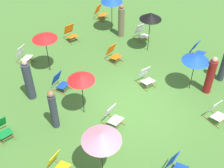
{
  "coord_description": "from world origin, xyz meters",
  "views": [
    {
      "loc": [
        -6.8,
        -4.91,
        8.61
      ],
      "look_at": [
        0.0,
        1.2,
        0.5
      ],
      "focal_mm": 48.64,
      "sensor_mm": 36.0,
      "label": 1
    }
  ],
  "objects_px": {
    "deckchair_3": "(57,164)",
    "umbrella_1": "(101,137)",
    "person_3": "(29,81)",
    "deckchair_4": "(197,51)",
    "deckchair_9": "(2,129)",
    "umbrella_4": "(45,37)",
    "person_1": "(54,110)",
    "deckchair_8": "(112,116)",
    "umbrella_3": "(196,59)",
    "deckchair_0": "(100,12)",
    "deckchair_13": "(176,166)",
    "deckchair_7": "(71,33)",
    "person_4": "(121,22)",
    "deckchair_6": "(141,33)",
    "umbrella_2": "(81,78)",
    "deckchair_11": "(146,77)",
    "person_0": "(224,64)",
    "deckchair_5": "(113,54)",
    "deckchair_10": "(60,82)",
    "deckchair_12": "(216,112)",
    "person_2": "(210,76)",
    "deckchair_14": "(24,55)",
    "umbrella_0": "(151,16)"
  },
  "relations": [
    {
      "from": "deckchair_3",
      "to": "umbrella_1",
      "type": "relative_size",
      "value": 0.43
    },
    {
      "from": "deckchair_10",
      "to": "person_0",
      "type": "bearing_deg",
      "value": -54.51
    },
    {
      "from": "deckchair_6",
      "to": "deckchair_13",
      "type": "xyz_separation_m",
      "value": [
        -5.44,
        -5.58,
        0.0
      ]
    },
    {
      "from": "deckchair_8",
      "to": "deckchair_14",
      "type": "relative_size",
      "value": 0.96
    },
    {
      "from": "deckchair_7",
      "to": "person_4",
      "type": "height_order",
      "value": "person_4"
    },
    {
      "from": "umbrella_3",
      "to": "deckchair_12",
      "type": "bearing_deg",
      "value": -118.84
    },
    {
      "from": "person_2",
      "to": "person_3",
      "type": "height_order",
      "value": "person_3"
    },
    {
      "from": "deckchair_8",
      "to": "person_1",
      "type": "bearing_deg",
      "value": 133.11
    },
    {
      "from": "deckchair_6",
      "to": "umbrella_2",
      "type": "xyz_separation_m",
      "value": [
        -5.53,
        -1.52,
        1.38
      ]
    },
    {
      "from": "deckchair_0",
      "to": "deckchair_13",
      "type": "distance_m",
      "value": 10.25
    },
    {
      "from": "deckchair_4",
      "to": "umbrella_4",
      "type": "relative_size",
      "value": 0.44
    },
    {
      "from": "deckchair_11",
      "to": "umbrella_2",
      "type": "bearing_deg",
      "value": -179.22
    },
    {
      "from": "deckchair_3",
      "to": "person_3",
      "type": "relative_size",
      "value": 0.45
    },
    {
      "from": "deckchair_12",
      "to": "deckchair_4",
      "type": "bearing_deg",
      "value": 51.96
    },
    {
      "from": "deckchair_8",
      "to": "person_1",
      "type": "height_order",
      "value": "person_1"
    },
    {
      "from": "umbrella_4",
      "to": "person_2",
      "type": "bearing_deg",
      "value": -59.88
    },
    {
      "from": "umbrella_2",
      "to": "person_0",
      "type": "distance_m",
      "value": 6.16
    },
    {
      "from": "deckchair_11",
      "to": "person_3",
      "type": "xyz_separation_m",
      "value": [
        -3.72,
        2.94,
        0.5
      ]
    },
    {
      "from": "deckchair_12",
      "to": "umbrella_0",
      "type": "relative_size",
      "value": 0.42
    },
    {
      "from": "umbrella_2",
      "to": "deckchair_7",
      "type": "bearing_deg",
      "value": 53.22
    },
    {
      "from": "deckchair_4",
      "to": "deckchair_9",
      "type": "bearing_deg",
      "value": 162.35
    },
    {
      "from": "deckchair_9",
      "to": "umbrella_1",
      "type": "distance_m",
      "value": 4.09
    },
    {
      "from": "person_3",
      "to": "deckchair_3",
      "type": "bearing_deg",
      "value": 117.36
    },
    {
      "from": "deckchair_0",
      "to": "deckchair_11",
      "type": "distance_m",
      "value": 5.98
    },
    {
      "from": "deckchair_7",
      "to": "person_0",
      "type": "xyz_separation_m",
      "value": [
        2.2,
        -7.16,
        0.47
      ]
    },
    {
      "from": "umbrella_3",
      "to": "person_4",
      "type": "relative_size",
      "value": 0.94
    },
    {
      "from": "deckchair_8",
      "to": "umbrella_3",
      "type": "bearing_deg",
      "value": -19.49
    },
    {
      "from": "umbrella_3",
      "to": "person_4",
      "type": "xyz_separation_m",
      "value": [
        1.16,
        4.8,
        -0.71
      ]
    },
    {
      "from": "deckchair_11",
      "to": "umbrella_0",
      "type": "bearing_deg",
      "value": 50.22
    },
    {
      "from": "deckchair_8",
      "to": "umbrella_3",
      "type": "xyz_separation_m",
      "value": [
        3.61,
        -1.12,
        1.18
      ]
    },
    {
      "from": "umbrella_2",
      "to": "person_3",
      "type": "relative_size",
      "value": 1.01
    },
    {
      "from": "umbrella_4",
      "to": "deckchair_12",
      "type": "bearing_deg",
      "value": -71.96
    },
    {
      "from": "deckchair_14",
      "to": "umbrella_3",
      "type": "height_order",
      "value": "umbrella_3"
    },
    {
      "from": "deckchair_9",
      "to": "deckchair_14",
      "type": "xyz_separation_m",
      "value": [
        3.12,
        3.08,
        0.0
      ]
    },
    {
      "from": "deckchair_0",
      "to": "person_4",
      "type": "bearing_deg",
      "value": -118.95
    },
    {
      "from": "deckchair_0",
      "to": "deckchair_3",
      "type": "distance_m",
      "value": 9.9
    },
    {
      "from": "deckchair_6",
      "to": "umbrella_4",
      "type": "relative_size",
      "value": 0.45
    },
    {
      "from": "umbrella_2",
      "to": "person_2",
      "type": "relative_size",
      "value": 1.07
    },
    {
      "from": "person_0",
      "to": "deckchair_3",
      "type": "bearing_deg",
      "value": 169.03
    },
    {
      "from": "umbrella_2",
      "to": "umbrella_4",
      "type": "distance_m",
      "value": 3.1
    },
    {
      "from": "deckchair_11",
      "to": "umbrella_3",
      "type": "relative_size",
      "value": 0.52
    },
    {
      "from": "person_1",
      "to": "umbrella_1",
      "type": "bearing_deg",
      "value": -6.35
    },
    {
      "from": "deckchair_4",
      "to": "deckchair_5",
      "type": "relative_size",
      "value": 1.0
    },
    {
      "from": "person_2",
      "to": "person_3",
      "type": "bearing_deg",
      "value": 29.33
    },
    {
      "from": "deckchair_4",
      "to": "person_4",
      "type": "bearing_deg",
      "value": 103.26
    },
    {
      "from": "deckchair_11",
      "to": "person_0",
      "type": "relative_size",
      "value": 0.49
    },
    {
      "from": "deckchair_3",
      "to": "umbrella_4",
      "type": "height_order",
      "value": "umbrella_4"
    },
    {
      "from": "umbrella_4",
      "to": "person_1",
      "type": "distance_m",
      "value": 3.48
    },
    {
      "from": "umbrella_4",
      "to": "person_1",
      "type": "height_order",
      "value": "umbrella_4"
    },
    {
      "from": "deckchair_10",
      "to": "deckchair_11",
      "type": "xyz_separation_m",
      "value": [
        2.62,
        -2.46,
        0.0
      ]
    }
  ]
}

